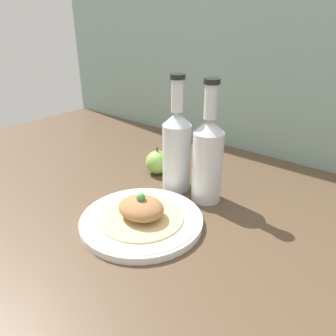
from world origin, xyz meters
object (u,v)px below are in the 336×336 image
at_px(plate, 142,220).
at_px(plated_food, 141,210).
at_px(cider_bottle_right, 208,157).
at_px(cider_bottle_left, 177,148).
at_px(apple, 157,162).

relative_size(plate, plated_food, 1.46).
height_order(plated_food, cider_bottle_right, cider_bottle_right).
distance_m(plated_food, cider_bottle_right, 0.21).
bearing_deg(plate, cider_bottle_left, 103.62).
height_order(plate, cider_bottle_right, cider_bottle_right).
bearing_deg(plate, apple, 123.10).
distance_m(plate, cider_bottle_left, 0.22).
relative_size(cider_bottle_left, cider_bottle_right, 1.00).
bearing_deg(apple, plated_food, -56.90).
bearing_deg(cider_bottle_right, plated_food, -105.25).
xyz_separation_m(plate, cider_bottle_left, (-0.05, 0.19, 0.11)).
height_order(plate, apple, apple).
distance_m(plated_food, cider_bottle_left, 0.21).
bearing_deg(plated_food, cider_bottle_right, 74.75).
relative_size(plate, apple, 3.31).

